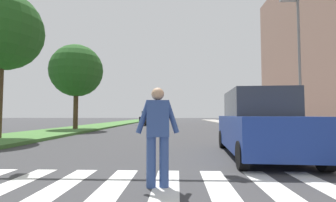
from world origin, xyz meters
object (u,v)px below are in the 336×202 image
traffic_light_gantry (32,9)px  street_lamp_right (297,53)px  suv_crossing (259,125)px  sedan_midblock (150,119)px  tree_mid (1,31)px  pedestrian_performer (158,132)px  tree_far (76,71)px

traffic_light_gantry → street_lamp_right: street_lamp_right is taller
traffic_light_gantry → suv_crossing: size_ratio=1.67×
sedan_midblock → tree_mid: bearing=-105.7°
street_lamp_right → suv_crossing: (-4.09, -6.01, -3.66)m
tree_mid → suv_crossing: bearing=-19.1°
street_lamp_right → sedan_midblock: street_lamp_right is taller
pedestrian_performer → suv_crossing: suv_crossing is taller
tree_mid → traffic_light_gantry: (4.14, -4.33, -0.91)m
street_lamp_right → pedestrian_performer: bearing=-126.5°
tree_far → suv_crossing: tree_far is taller
tree_mid → tree_far: 7.86m
street_lamp_right → pedestrian_performer: street_lamp_right is taller
traffic_light_gantry → pedestrian_performer: bearing=-34.2°
pedestrian_performer → tree_far: bearing=117.3°
tree_mid → sedan_midblock: bearing=74.3°
street_lamp_right → sedan_midblock: size_ratio=1.63×
street_lamp_right → tree_mid: bearing=-171.4°
suv_crossing → tree_far: bearing=132.0°
traffic_light_gantry → sedan_midblock: traffic_light_gantry is taller
pedestrian_performer → sedan_midblock: size_ratio=0.37×
tree_far → traffic_light_gantry: size_ratio=0.84×
tree_far → street_lamp_right: (14.51, -5.58, -0.11)m
tree_mid → street_lamp_right: size_ratio=0.93×
suv_crossing → street_lamp_right: bearing=55.8°
traffic_light_gantry → street_lamp_right: size_ratio=1.05×
tree_far → street_lamp_right: street_lamp_right is taller
traffic_light_gantry → sedan_midblock: 22.81m
traffic_light_gantry → suv_crossing: 7.52m
pedestrian_performer → tree_mid: bearing=139.0°
tree_mid → tree_far: bearing=87.0°
tree_mid → suv_crossing: (10.83, -3.75, -4.30)m
traffic_light_gantry → street_lamp_right: bearing=31.4°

